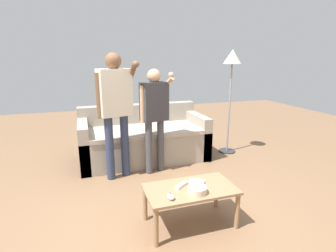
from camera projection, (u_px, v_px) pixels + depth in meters
ground_plane at (161, 212)px, 2.76m from camera, size 12.00×12.00×0.00m
couch at (143, 140)px, 4.18m from camera, size 1.94×0.93×0.82m
coffee_table at (190, 193)px, 2.48m from camera, size 0.85×0.47×0.38m
snack_bowl at (197, 190)px, 2.37m from camera, size 0.17×0.17×0.06m
game_remote_nunchuk at (171, 197)px, 2.26m from camera, size 0.06×0.09×0.05m
floor_lamp at (232, 67)px, 4.18m from camera, size 0.29×0.29×1.70m
player_center at (154, 109)px, 3.51m from camera, size 0.45×0.28×1.43m
player_left at (115, 102)px, 3.31m from camera, size 0.52×0.35×1.63m
game_remote_wand_near at (182, 185)px, 2.48m from camera, size 0.15×0.12×0.03m
game_remote_wand_far at (197, 181)px, 2.57m from camera, size 0.14×0.11×0.03m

